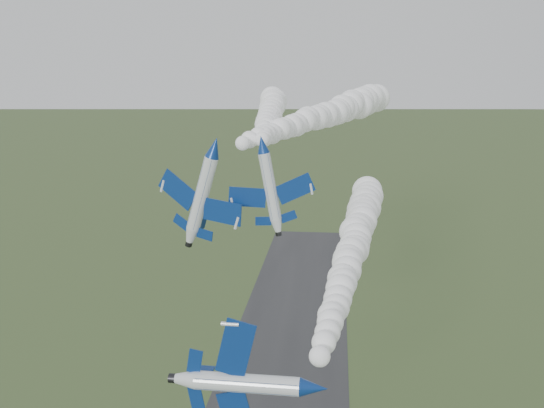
{
  "coord_description": "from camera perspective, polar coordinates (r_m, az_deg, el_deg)",
  "views": [
    {
      "loc": [
        8.92,
        -48.68,
        54.6
      ],
      "look_at": [
        1.9,
        16.61,
        40.62
      ],
      "focal_mm": 40.0,
      "sensor_mm": 36.0,
      "label": 1
    }
  ],
  "objects": [
    {
      "name": "jet_lead",
      "position": [
        46.94,
        4.01,
        -16.95
      ],
      "size": [
        3.57,
        12.29,
        10.14
      ],
      "rotation": [
        0.0,
        1.56,
        -0.05
      ],
      "color": "silver"
    },
    {
      "name": "jet_pair_left",
      "position": [
        68.78,
        -5.49,
        5.34
      ],
      "size": [
        11.16,
        13.49,
        4.53
      ],
      "rotation": [
        0.0,
        0.32,
        -0.37
      ],
      "color": "silver"
    },
    {
      "name": "smoke_trail_jet_pair_right",
      "position": [
        101.45,
        -0.22,
        8.47
      ],
      "size": [
        12.32,
        59.49,
        5.06
      ],
      "primitive_type": null,
      "rotation": [
        0.0,
        0.0,
        0.12
      ],
      "color": "white"
    },
    {
      "name": "smoke_trail_jet_pair_left",
      "position": [
        100.79,
        5.17,
        8.43
      ],
      "size": [
        28.95,
        62.36,
        5.69
      ],
      "primitive_type": null,
      "rotation": [
        0.0,
        0.0,
        -0.37
      ],
      "color": "white"
    },
    {
      "name": "smoke_trail_jet_lead",
      "position": [
        78.66,
        7.63,
        -3.86
      ],
      "size": [
        8.53,
        63.97,
        5.22
      ],
      "primitive_type": null,
      "rotation": [
        0.0,
        0.0,
        -0.05
      ],
      "color": "white"
    },
    {
      "name": "jet_pair_right",
      "position": [
        69.22,
        -0.93,
        5.65
      ],
      "size": [
        9.97,
        12.01,
        3.29
      ],
      "rotation": [
        0.0,
        -0.18,
        0.12
      ],
      "color": "silver"
    }
  ]
}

